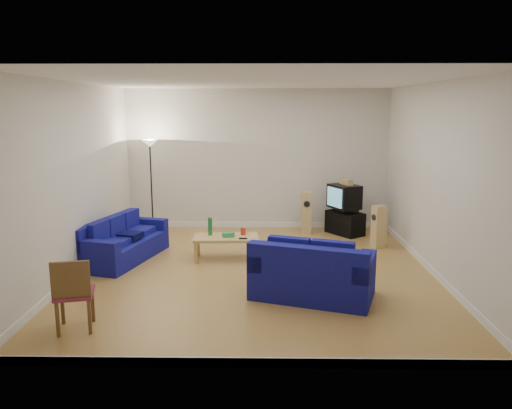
{
  "coord_description": "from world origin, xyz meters",
  "views": [
    {
      "loc": [
        0.12,
        -8.22,
        2.79
      ],
      "look_at": [
        0.0,
        0.4,
        1.1
      ],
      "focal_mm": 35.0,
      "sensor_mm": 36.0,
      "label": 1
    }
  ],
  "objects_px": {
    "sofa_loveseat": "(312,277)",
    "television": "(344,196)",
    "tv_stand": "(345,223)",
    "sofa_three_seat": "(121,244)",
    "coffee_table": "(226,239)"
  },
  "relations": [
    {
      "from": "sofa_three_seat",
      "to": "sofa_loveseat",
      "type": "relative_size",
      "value": 1.09
    },
    {
      "from": "television",
      "to": "sofa_three_seat",
      "type": "bearing_deg",
      "value": -92.55
    },
    {
      "from": "sofa_three_seat",
      "to": "coffee_table",
      "type": "distance_m",
      "value": 1.95
    },
    {
      "from": "sofa_loveseat",
      "to": "television",
      "type": "xyz_separation_m",
      "value": [
        1.06,
        3.77,
        0.53
      ]
    },
    {
      "from": "coffee_table",
      "to": "television",
      "type": "height_order",
      "value": "television"
    },
    {
      "from": "sofa_loveseat",
      "to": "tv_stand",
      "type": "bearing_deg",
      "value": 92.42
    },
    {
      "from": "sofa_three_seat",
      "to": "tv_stand",
      "type": "distance_m",
      "value": 4.86
    },
    {
      "from": "sofa_loveseat",
      "to": "tv_stand",
      "type": "relative_size",
      "value": 2.37
    },
    {
      "from": "sofa_three_seat",
      "to": "television",
      "type": "height_order",
      "value": "television"
    },
    {
      "from": "sofa_loveseat",
      "to": "television",
      "type": "bearing_deg",
      "value": 92.91
    },
    {
      "from": "sofa_three_seat",
      "to": "coffee_table",
      "type": "xyz_separation_m",
      "value": [
        1.94,
        0.05,
        0.09
      ]
    },
    {
      "from": "coffee_table",
      "to": "television",
      "type": "relative_size",
      "value": 1.49
    },
    {
      "from": "coffee_table",
      "to": "tv_stand",
      "type": "distance_m",
      "value": 3.15
    },
    {
      "from": "sofa_loveseat",
      "to": "tv_stand",
      "type": "height_order",
      "value": "sofa_loveseat"
    },
    {
      "from": "sofa_three_seat",
      "to": "television",
      "type": "xyz_separation_m",
      "value": [
        4.41,
        1.91,
        0.57
      ]
    }
  ]
}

